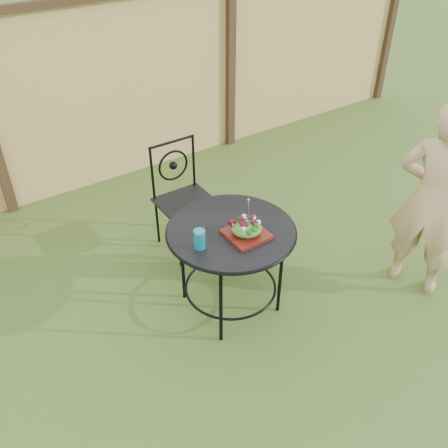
# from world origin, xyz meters

# --- Properties ---
(ground) EXTENTS (60.00, 60.00, 0.00)m
(ground) POSITION_xyz_m (0.00, 0.00, 0.00)
(ground) COLOR #244014
(ground) RESTS_ON ground
(fence) EXTENTS (8.00, 0.12, 1.90)m
(fence) POSITION_xyz_m (-0.00, 2.19, 0.95)
(fence) COLOR #E3C570
(fence) RESTS_ON ground
(patio_table) EXTENTS (0.92, 0.92, 0.72)m
(patio_table) POSITION_xyz_m (-0.24, -0.11, 0.59)
(patio_table) COLOR black
(patio_table) RESTS_ON ground
(patio_chair) EXTENTS (0.46, 0.46, 0.95)m
(patio_chair) POSITION_xyz_m (-0.14, 0.75, 0.50)
(patio_chair) COLOR black
(patio_chair) RESTS_ON ground
(diner) EXTENTS (0.57, 0.68, 1.58)m
(diner) POSITION_xyz_m (1.13, -0.73, 0.79)
(diner) COLOR tan
(diner) RESTS_ON ground
(salad_plate) EXTENTS (0.27, 0.27, 0.02)m
(salad_plate) POSITION_xyz_m (-0.20, -0.23, 0.74)
(salad_plate) COLOR #510C0B
(salad_plate) RESTS_ON patio_table
(salad) EXTENTS (0.21, 0.21, 0.08)m
(salad) POSITION_xyz_m (-0.20, -0.23, 0.79)
(salad) COLOR #235614
(salad) RESTS_ON salad_plate
(fork) EXTENTS (0.01, 0.01, 0.18)m
(fork) POSITION_xyz_m (-0.19, -0.23, 0.92)
(fork) COLOR silver
(fork) RESTS_ON salad
(drinking_glass) EXTENTS (0.08, 0.08, 0.14)m
(drinking_glass) POSITION_xyz_m (-0.53, -0.16, 0.79)
(drinking_glass) COLOR #0B6E86
(drinking_glass) RESTS_ON patio_table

